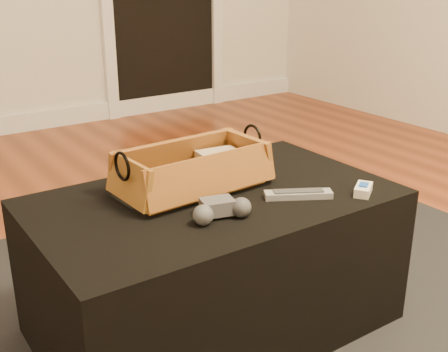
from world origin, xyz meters
TOP-DOWN VIEW (x-y plane):
  - area_rug at (0.06, 0.14)m, footprint 2.60×2.00m
  - ottoman at (0.06, 0.19)m, footprint 1.00×0.60m
  - tv_remote at (0.02, 0.25)m, footprint 0.24×0.09m
  - cloth_bundle at (0.16, 0.31)m, footprint 0.13×0.10m
  - wicker_basket at (0.04, 0.27)m, footprint 0.45×0.26m
  - game_controller at (-0.01, 0.05)m, footprint 0.16×0.10m
  - silver_remote at (0.25, 0.05)m, footprint 0.18×0.13m
  - cream_gadget at (0.42, -0.03)m, footprint 0.09×0.08m

SIDE VIEW (x-z plane):
  - area_rug at x=0.06m, z-range 0.00..0.01m
  - ottoman at x=0.06m, z-range 0.01..0.43m
  - silver_remote at x=0.25m, z-range 0.43..0.45m
  - cream_gadget at x=0.42m, z-range 0.43..0.46m
  - game_controller at x=-0.01m, z-range 0.43..0.48m
  - tv_remote at x=0.02m, z-range 0.45..0.47m
  - cloth_bundle at x=0.16m, z-range 0.45..0.51m
  - wicker_basket at x=0.04m, z-range 0.41..0.56m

